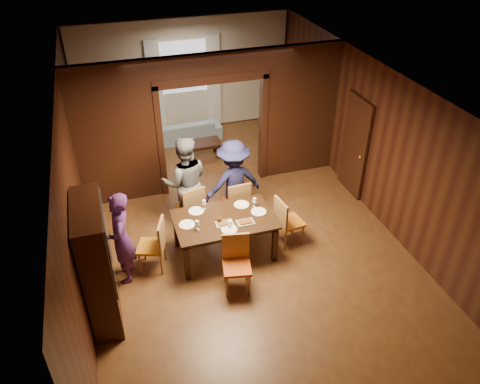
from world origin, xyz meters
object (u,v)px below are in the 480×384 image
object	(u,v)px
chair_left	(151,245)
chair_far_r	(236,201)
person_navy	(234,182)
sofa	(185,130)
dining_table	(225,236)
chair_near	(237,266)
chair_far_l	(190,206)
chair_right	(290,221)
coffee_table	(204,149)
person_purple	(121,238)
hutch	(97,265)
person_grey	(185,182)

from	to	relation	value
chair_left	chair_far_r	size ratio (longest dim) A/B	1.00
person_navy	sofa	bearing A→B (deg)	-93.85
dining_table	chair_near	world-z (taller)	chair_near
chair_far_l	chair_right	bearing A→B (deg)	135.85
chair_right	chair_near	world-z (taller)	same
sofa	coffee_table	bearing A→B (deg)	100.50
chair_right	person_purple	bearing A→B (deg)	82.49
sofa	chair_near	bearing A→B (deg)	84.47
chair_left	chair_right	bearing A→B (deg)	107.53
dining_table	hutch	size ratio (longest dim) A/B	0.85
dining_table	chair_far_l	size ratio (longest dim) A/B	1.76
person_grey	chair_near	world-z (taller)	person_grey
dining_table	coffee_table	xyz separation A→B (m)	(0.47, 3.50, -0.18)
coffee_table	chair_near	bearing A→B (deg)	-96.79
person_purple	chair_near	world-z (taller)	person_purple
dining_table	chair_far_l	world-z (taller)	chair_far_l
chair_far_r	chair_near	size ratio (longest dim) A/B	1.00
person_purple	coffee_table	bearing A→B (deg)	153.32
person_navy	dining_table	distance (m)	1.12
person_navy	coffee_table	xyz separation A→B (m)	(0.03, 2.59, -0.66)
chair_left	chair_far_l	world-z (taller)	same
chair_right	chair_far_r	distance (m)	1.15
coffee_table	person_grey	bearing A→B (deg)	-110.65
sofa	person_navy	bearing A→B (deg)	90.77
person_navy	chair_right	distance (m)	1.29
chair_left	chair_near	size ratio (longest dim) A/B	1.00
chair_left	chair_far_l	xyz separation A→B (m)	(0.87, 0.90, 0.00)
chair_near	hutch	distance (m)	2.13
chair_far_r	dining_table	bearing A→B (deg)	57.63
person_grey	person_navy	bearing A→B (deg)	176.26
person_grey	chair_far_l	xyz separation A→B (m)	(0.03, -0.16, -0.44)
person_grey	chair_left	world-z (taller)	person_grey
person_purple	dining_table	size ratio (longest dim) A/B	0.96
sofa	chair_right	world-z (taller)	chair_right
person_navy	chair_near	world-z (taller)	person_navy
person_navy	coffee_table	world-z (taller)	person_navy
hutch	chair_far_r	bearing A→B (deg)	32.34
chair_near	hutch	size ratio (longest dim) A/B	0.48
chair_left	hutch	distance (m)	1.28
person_purple	dining_table	bearing A→B (deg)	98.04
hutch	chair_far_l	bearing A→B (deg)	45.36
person_grey	coffee_table	distance (m)	2.69
person_navy	hutch	world-z (taller)	hutch
dining_table	chair_left	bearing A→B (deg)	179.55
chair_far_l	chair_near	distance (m)	1.85
sofa	chair_right	bearing A→B (deg)	99.36
person_grey	chair_right	bearing A→B (deg)	151.85
person_navy	hutch	xyz separation A→B (m)	(-2.56, -1.73, 0.14)
dining_table	coffee_table	bearing A→B (deg)	82.28
chair_far_l	sofa	bearing A→B (deg)	-113.14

